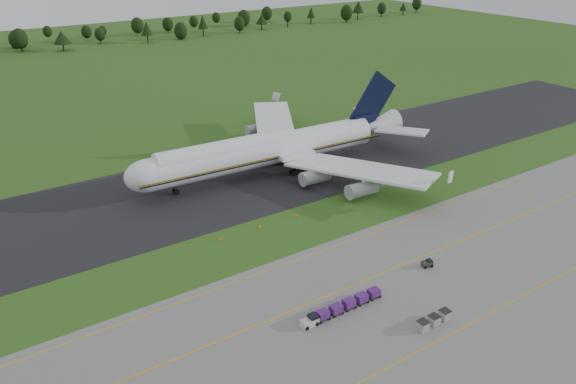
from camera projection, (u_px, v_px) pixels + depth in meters
ground at (299, 228)px, 114.17m from camera, size 600.00×600.00×0.00m
apron at (422, 313)px, 88.57m from camera, size 300.00×52.00×0.06m
taxiway at (233, 181)px, 135.22m from camera, size 300.00×40.00×0.08m
apron_markings at (391, 292)px, 93.84m from camera, size 300.00×30.20×0.01m
tree_line at (27, 41)px, 272.39m from camera, size 522.04×22.59×11.77m
aircraft at (270, 149)px, 137.82m from camera, size 76.84×75.04×21.63m
baggage_train at (341, 307)px, 88.60m from camera, size 15.41×1.64×1.57m
utility_cart at (427, 264)px, 100.66m from camera, size 2.14×1.61×1.05m
uld_row at (434, 320)px, 85.77m from camera, size 6.37×1.57×1.55m
edge_markers at (260, 227)px, 113.74m from camera, size 18.49×0.30×0.60m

